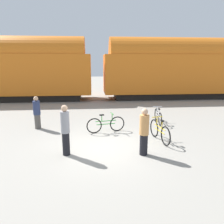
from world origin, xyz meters
name	(u,v)px	position (x,y,z in m)	size (l,w,h in m)	color
ground_plane	(105,146)	(0.00, 0.00, 0.00)	(80.00, 80.00, 0.00)	gray
freight_train	(97,67)	(0.00, 10.82, 2.69)	(24.35, 2.99, 5.15)	black
rail_near	(98,100)	(0.00, 10.10, 0.01)	(36.35, 0.07, 0.01)	#4C4238
rail_far	(98,98)	(0.00, 11.54, 0.01)	(36.35, 0.07, 0.01)	#4C4238
bicycle_green	(106,124)	(0.14, 1.71, 0.37)	(1.76, 0.50, 0.87)	black
bicycle_yellow	(160,131)	(2.24, 0.40, 0.40)	(0.46, 1.79, 0.95)	black
bicycle_silver	(158,116)	(2.96, 3.02, 0.36)	(0.46, 1.71, 0.83)	black
person_in_grey	(65,130)	(-1.37, -0.66, 0.90)	(0.30, 0.30, 1.76)	black
person_in_navy	(37,113)	(-3.10, 2.56, 0.79)	(0.33, 0.33, 1.57)	#514C47
person_in_tan	(144,132)	(1.29, -0.87, 0.83)	(0.32, 0.32, 1.64)	black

